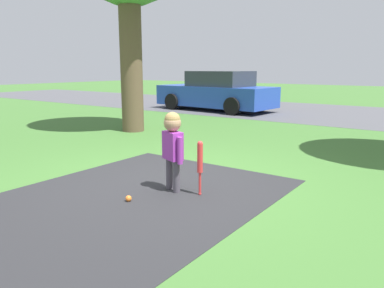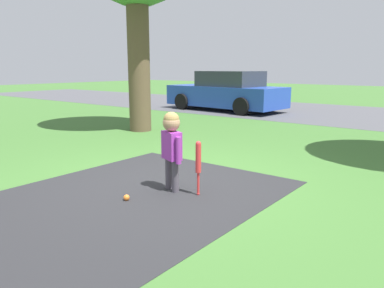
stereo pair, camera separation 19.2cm
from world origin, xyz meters
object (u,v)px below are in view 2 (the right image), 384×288
object	(u,v)px
baseball_bat	(198,160)
parked_car	(226,92)
child	(172,140)
sports_ball	(126,198)

from	to	relation	value
baseball_bat	parked_car	bearing A→B (deg)	120.84
child	baseball_bat	xyz separation A→B (m)	(0.36, 0.06, -0.21)
baseball_bat	sports_ball	distance (m)	0.93
child	sports_ball	xyz separation A→B (m)	(-0.17, -0.60, -0.60)
baseball_bat	parked_car	size ratio (longest dim) A/B	0.15
parked_car	child	bearing A→B (deg)	123.03
child	parked_car	world-z (taller)	parked_car
sports_ball	parked_car	xyz separation A→B (m)	(-4.13, 8.47, 0.60)
baseball_bat	parked_car	world-z (taller)	parked_car
baseball_bat	sports_ball	xyz separation A→B (m)	(-0.53, -0.65, -0.39)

